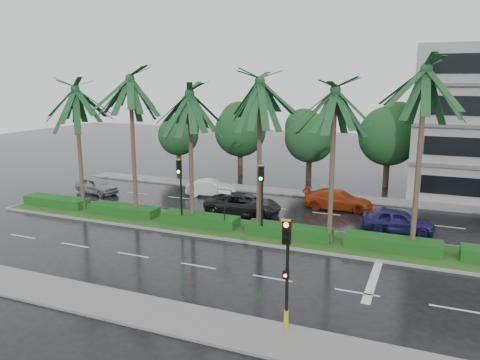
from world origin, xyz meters
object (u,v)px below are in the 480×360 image
at_px(car_silver, 97,186).
at_px(car_red, 338,200).
at_px(car_darkgrey, 243,204).
at_px(car_white, 211,188).
at_px(car_blue, 398,221).
at_px(street_sign, 224,199).
at_px(signal_near, 287,269).
at_px(signal_median_left, 180,182).

height_order(car_silver, car_red, car_red).
relative_size(car_silver, car_darkgrey, 0.74).
bearing_deg(car_darkgrey, car_white, 40.65).
height_order(car_red, car_blue, car_blue).
xyz_separation_m(street_sign, car_white, (-4.93, 8.16, -1.46)).
xyz_separation_m(car_darkgrey, car_red, (5.93, 3.95, -0.02)).
bearing_deg(car_silver, car_white, -61.63).
distance_m(street_sign, car_red, 9.85).
xyz_separation_m(car_silver, car_white, (9.18, 2.99, -0.02)).
distance_m(street_sign, car_darkgrey, 4.34).
bearing_deg(signal_near, street_sign, 125.34).
height_order(street_sign, car_blue, street_sign).
relative_size(street_sign, car_blue, 0.60).
relative_size(signal_median_left, car_white, 1.09).
distance_m(signal_near, car_blue, 14.44).
bearing_deg(car_red, street_sign, 144.85).
bearing_deg(car_blue, signal_near, 163.79).
bearing_deg(car_silver, street_sign, -99.78).
distance_m(signal_near, car_darkgrey, 15.92).
relative_size(car_white, car_darkgrey, 0.74).
bearing_deg(car_darkgrey, car_silver, 78.22).
xyz_separation_m(signal_median_left, car_red, (8.50, 8.23, -2.27)).
distance_m(signal_near, car_red, 18.07).
distance_m(signal_median_left, car_red, 12.05).
relative_size(signal_near, car_white, 1.09).
bearing_deg(signal_median_left, car_blue, 18.41).
height_order(signal_near, signal_median_left, signal_median_left).
xyz_separation_m(car_silver, car_red, (19.61, 2.87, 0.05)).
xyz_separation_m(car_white, car_blue, (14.93, -4.01, 0.08)).
bearing_deg(car_darkgrey, car_blue, -97.02).
distance_m(signal_near, car_white, 21.70).
height_order(signal_near, car_white, signal_near).
bearing_deg(signal_median_left, car_darkgrey, 59.04).
bearing_deg(car_red, car_blue, -131.72).
bearing_deg(car_white, signal_near, -161.79).
bearing_deg(car_blue, signal_median_left, 104.28).
height_order(street_sign, car_white, street_sign).
bearing_deg(street_sign, signal_near, -54.66).
bearing_deg(street_sign, signal_median_left, -176.53).
bearing_deg(car_blue, car_darkgrey, 86.13).
relative_size(car_darkgrey, car_red, 1.07).
relative_size(signal_near, street_sign, 1.68).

